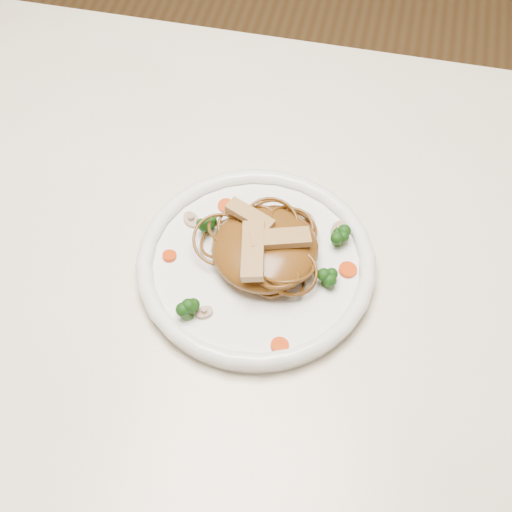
# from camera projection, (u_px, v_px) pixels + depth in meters

# --- Properties ---
(ground) EXTENTS (4.00, 4.00, 0.00)m
(ground) POSITION_uv_depth(u_px,v_px,m) (229.00, 444.00, 1.53)
(ground) COLOR brown
(ground) RESTS_ON ground
(table) EXTENTS (1.20, 0.80, 0.75)m
(table) POSITION_uv_depth(u_px,v_px,m) (214.00, 276.00, 1.00)
(table) COLOR white
(table) RESTS_ON ground
(plate) EXTENTS (0.38, 0.38, 0.02)m
(plate) POSITION_uv_depth(u_px,v_px,m) (256.00, 266.00, 0.88)
(plate) COLOR white
(plate) RESTS_ON table
(noodle_mound) EXTENTS (0.15, 0.15, 0.04)m
(noodle_mound) POSITION_uv_depth(u_px,v_px,m) (265.00, 248.00, 0.86)
(noodle_mound) COLOR #5E3612
(noodle_mound) RESTS_ON plate
(chicken_a) EXTENTS (0.07, 0.05, 0.01)m
(chicken_a) POSITION_uv_depth(u_px,v_px,m) (280.00, 238.00, 0.83)
(chicken_a) COLOR tan
(chicken_a) RESTS_ON noodle_mound
(chicken_b) EXTENTS (0.06, 0.04, 0.01)m
(chicken_b) POSITION_uv_depth(u_px,v_px,m) (250.00, 215.00, 0.85)
(chicken_b) COLOR tan
(chicken_b) RESTS_ON noodle_mound
(chicken_c) EXTENTS (0.04, 0.08, 0.01)m
(chicken_c) POSITION_uv_depth(u_px,v_px,m) (253.00, 251.00, 0.82)
(chicken_c) COLOR tan
(chicken_c) RESTS_ON noodle_mound
(broccoli_0) EXTENTS (0.03, 0.03, 0.03)m
(broccoli_0) POSITION_uv_depth(u_px,v_px,m) (338.00, 236.00, 0.88)
(broccoli_0) COLOR #10420D
(broccoli_0) RESTS_ON plate
(broccoli_1) EXTENTS (0.04, 0.04, 0.03)m
(broccoli_1) POSITION_uv_depth(u_px,v_px,m) (206.00, 222.00, 0.88)
(broccoli_1) COLOR #10420D
(broccoli_1) RESTS_ON plate
(broccoli_2) EXTENTS (0.04, 0.04, 0.03)m
(broccoli_2) POSITION_uv_depth(u_px,v_px,m) (187.00, 309.00, 0.81)
(broccoli_2) COLOR #10420D
(broccoli_2) RESTS_ON plate
(broccoli_3) EXTENTS (0.03, 0.03, 0.03)m
(broccoli_3) POSITION_uv_depth(u_px,v_px,m) (328.00, 277.00, 0.84)
(broccoli_3) COLOR #10420D
(broccoli_3) RESTS_ON plate
(carrot_0) EXTENTS (0.02, 0.02, 0.00)m
(carrot_0) POSITION_uv_depth(u_px,v_px,m) (304.00, 221.00, 0.90)
(carrot_0) COLOR red
(carrot_0) RESTS_ON plate
(carrot_1) EXTENTS (0.02, 0.02, 0.00)m
(carrot_1) POSITION_uv_depth(u_px,v_px,m) (169.00, 256.00, 0.87)
(carrot_1) COLOR red
(carrot_1) RESTS_ON plate
(carrot_2) EXTENTS (0.03, 0.03, 0.00)m
(carrot_2) POSITION_uv_depth(u_px,v_px,m) (348.00, 270.00, 0.86)
(carrot_2) COLOR red
(carrot_2) RESTS_ON plate
(carrot_3) EXTENTS (0.02, 0.02, 0.00)m
(carrot_3) POSITION_uv_depth(u_px,v_px,m) (226.00, 206.00, 0.92)
(carrot_3) COLOR red
(carrot_3) RESTS_ON plate
(carrot_4) EXTENTS (0.03, 0.03, 0.00)m
(carrot_4) POSITION_uv_depth(u_px,v_px,m) (280.00, 345.00, 0.80)
(carrot_4) COLOR red
(carrot_4) RESTS_ON plate
(mushroom_0) EXTENTS (0.03, 0.03, 0.01)m
(mushroom_0) POSITION_uv_depth(u_px,v_px,m) (204.00, 313.00, 0.82)
(mushroom_0) COLOR tan
(mushroom_0) RESTS_ON plate
(mushroom_1) EXTENTS (0.03, 0.03, 0.01)m
(mushroom_1) POSITION_uv_depth(u_px,v_px,m) (339.00, 230.00, 0.89)
(mushroom_1) COLOR tan
(mushroom_1) RESTS_ON plate
(mushroom_2) EXTENTS (0.03, 0.03, 0.01)m
(mushroom_2) POSITION_uv_depth(u_px,v_px,m) (191.00, 220.00, 0.90)
(mushroom_2) COLOR tan
(mushroom_2) RESTS_ON plate
(mushroom_3) EXTENTS (0.04, 0.04, 0.01)m
(mushroom_3) POSITION_uv_depth(u_px,v_px,m) (307.00, 222.00, 0.90)
(mushroom_3) COLOR tan
(mushroom_3) RESTS_ON plate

